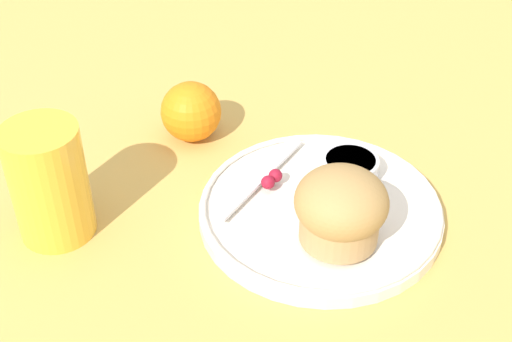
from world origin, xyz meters
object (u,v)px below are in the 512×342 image
(muffin, at_px, (341,208))
(juice_glass, at_px, (49,183))
(butter_knife, at_px, (260,177))
(orange_fruit, at_px, (191,112))

(muffin, relative_size, juice_glass, 0.73)
(muffin, xyz_separation_m, butter_knife, (0.03, 0.11, -0.03))
(muffin, bearing_deg, orange_fruit, 73.71)
(muffin, distance_m, butter_knife, 0.12)
(butter_knife, bearing_deg, orange_fruit, 69.18)
(butter_knife, relative_size, orange_fruit, 2.21)
(butter_knife, relative_size, juice_glass, 1.29)
(muffin, height_order, orange_fruit, muffin)
(muffin, relative_size, butter_knife, 0.56)
(juice_glass, bearing_deg, muffin, -61.24)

